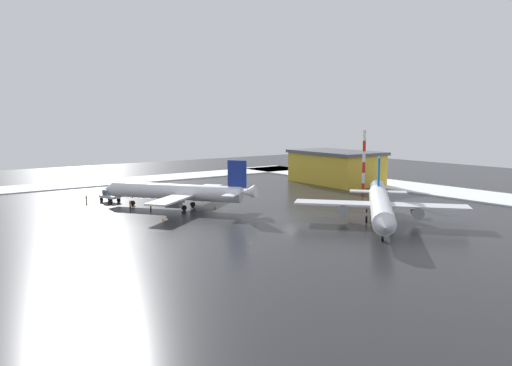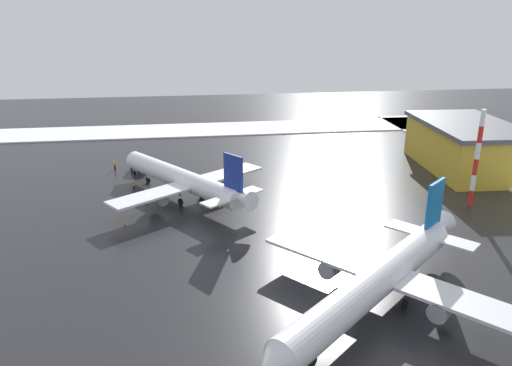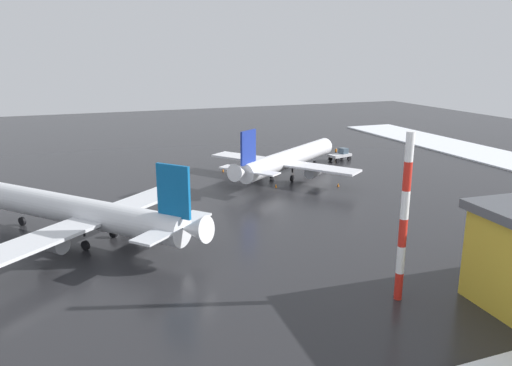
{
  "view_description": "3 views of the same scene",
  "coord_description": "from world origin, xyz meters",
  "px_view_note": "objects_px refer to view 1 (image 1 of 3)",
  "views": [
    {
      "loc": [
        -66.02,
        57.09,
        17.58
      ],
      "look_at": [
        10.1,
        0.23,
        5.19
      ],
      "focal_mm": 35.0,
      "sensor_mm": 36.0,
      "label": 1
    },
    {
      "loc": [
        -54.43,
        9.97,
        28.56
      ],
      "look_at": [
        14.9,
        0.53,
        3.98
      ],
      "focal_mm": 35.0,
      "sensor_mm": 36.0,
      "label": 2
    },
    {
      "loc": [
        -14.37,
        -64.95,
        21.13
      ],
      "look_at": [
        10.95,
        1.86,
        2.19
      ],
      "focal_mm": 35.0,
      "sensor_mm": 36.0,
      "label": 3
    }
  ],
  "objects_px": {
    "ground_crew_beside_wing": "(151,206)",
    "traffic_cone_mid_line": "(203,199)",
    "ground_crew_by_nose_gear": "(130,204)",
    "airplane_foreground_jet": "(380,205)",
    "cargo_hangar": "(336,167)",
    "airplane_far_rear": "(179,192)",
    "ground_crew_mid_apron": "(86,199)",
    "traffic_cone_wingtip_side": "(163,219)",
    "antenna_mast": "(364,162)",
    "traffic_cone_near_nose": "(215,207)",
    "pushback_tug": "(109,196)"
  },
  "relations": [
    {
      "from": "antenna_mast",
      "to": "pushback_tug",
      "type": "bearing_deg",
      "value": 64.88
    },
    {
      "from": "traffic_cone_mid_line",
      "to": "airplane_foreground_jet",
      "type": "bearing_deg",
      "value": -164.85
    },
    {
      "from": "airplane_far_rear",
      "to": "traffic_cone_near_nose",
      "type": "distance_m",
      "value": 7.65
    },
    {
      "from": "traffic_cone_wingtip_side",
      "to": "cargo_hangar",
      "type": "bearing_deg",
      "value": -73.68
    },
    {
      "from": "ground_crew_beside_wing",
      "to": "traffic_cone_mid_line",
      "type": "relative_size",
      "value": 3.11
    },
    {
      "from": "antenna_mast",
      "to": "airplane_far_rear",
      "type": "bearing_deg",
      "value": 78.39
    },
    {
      "from": "ground_crew_mid_apron",
      "to": "pushback_tug",
      "type": "bearing_deg",
      "value": 22.64
    },
    {
      "from": "cargo_hangar",
      "to": "traffic_cone_mid_line",
      "type": "bearing_deg",
      "value": 97.33
    },
    {
      "from": "traffic_cone_wingtip_side",
      "to": "pushback_tug",
      "type": "bearing_deg",
      "value": 0.73
    },
    {
      "from": "airplane_foreground_jet",
      "to": "ground_crew_beside_wing",
      "type": "relative_size",
      "value": 16.51
    },
    {
      "from": "ground_crew_beside_wing",
      "to": "cargo_hangar",
      "type": "distance_m",
      "value": 58.63
    },
    {
      "from": "airplane_far_rear",
      "to": "cargo_hangar",
      "type": "xyz_separation_m",
      "value": [
        8.45,
        -52.08,
        1.23
      ]
    },
    {
      "from": "ground_crew_by_nose_gear",
      "to": "cargo_hangar",
      "type": "relative_size",
      "value": 0.07
    },
    {
      "from": "ground_crew_by_nose_gear",
      "to": "traffic_cone_wingtip_side",
      "type": "xyz_separation_m",
      "value": [
        -13.96,
        -0.1,
        -0.7
      ]
    },
    {
      "from": "ground_crew_beside_wing",
      "to": "ground_crew_mid_apron",
      "type": "xyz_separation_m",
      "value": [
        16.36,
        6.88,
        0.0
      ]
    },
    {
      "from": "pushback_tug",
      "to": "ground_crew_beside_wing",
      "type": "xyz_separation_m",
      "value": [
        -14.98,
        -2.51,
        -0.31
      ]
    },
    {
      "from": "traffic_cone_mid_line",
      "to": "ground_crew_by_nose_gear",
      "type": "bearing_deg",
      "value": 91.32
    },
    {
      "from": "airplane_far_rear",
      "to": "traffic_cone_wingtip_side",
      "type": "distance_m",
      "value": 12.57
    },
    {
      "from": "airplane_far_rear",
      "to": "ground_crew_by_nose_gear",
      "type": "distance_m",
      "value": 9.74
    },
    {
      "from": "traffic_cone_near_nose",
      "to": "airplane_far_rear",
      "type": "bearing_deg",
      "value": 50.71
    },
    {
      "from": "traffic_cone_near_nose",
      "to": "airplane_foreground_jet",
      "type": "bearing_deg",
      "value": -155.29
    },
    {
      "from": "pushback_tug",
      "to": "traffic_cone_mid_line",
      "type": "height_order",
      "value": "pushback_tug"
    },
    {
      "from": "pushback_tug",
      "to": "airplane_far_rear",
      "type": "bearing_deg",
      "value": -166.82
    },
    {
      "from": "antenna_mast",
      "to": "traffic_cone_near_nose",
      "type": "xyz_separation_m",
      "value": [
        4.45,
        37.99,
        -7.15
      ]
    },
    {
      "from": "ground_crew_by_nose_gear",
      "to": "ground_crew_beside_wing",
      "type": "bearing_deg",
      "value": -15.93
    },
    {
      "from": "ground_crew_beside_wing",
      "to": "ground_crew_by_nose_gear",
      "type": "distance_m",
      "value": 4.96
    },
    {
      "from": "cargo_hangar",
      "to": "airplane_far_rear",
      "type": "bearing_deg",
      "value": 102.25
    },
    {
      "from": "ground_crew_beside_wing",
      "to": "ground_crew_mid_apron",
      "type": "height_order",
      "value": "same"
    },
    {
      "from": "ground_crew_by_nose_gear",
      "to": "ground_crew_mid_apron",
      "type": "xyz_separation_m",
      "value": [
        11.97,
        4.59,
        0.0
      ]
    },
    {
      "from": "ground_crew_beside_wing",
      "to": "antenna_mast",
      "type": "height_order",
      "value": "antenna_mast"
    },
    {
      "from": "ground_crew_beside_wing",
      "to": "ground_crew_by_nose_gear",
      "type": "height_order",
      "value": "same"
    },
    {
      "from": "antenna_mast",
      "to": "cargo_hangar",
      "type": "relative_size",
      "value": 0.58
    },
    {
      "from": "airplane_far_rear",
      "to": "ground_crew_by_nose_gear",
      "type": "height_order",
      "value": "airplane_far_rear"
    },
    {
      "from": "traffic_cone_wingtip_side",
      "to": "traffic_cone_mid_line",
      "type": "bearing_deg",
      "value": -49.03
    },
    {
      "from": "airplane_far_rear",
      "to": "ground_crew_mid_apron",
      "type": "xyz_separation_m",
      "value": [
        16.76,
        12.77,
        -2.24
      ]
    },
    {
      "from": "ground_crew_beside_wing",
      "to": "cargo_hangar",
      "type": "xyz_separation_m",
      "value": [
        8.05,
        -57.97,
        3.47
      ]
    },
    {
      "from": "pushback_tug",
      "to": "antenna_mast",
      "type": "height_order",
      "value": "antenna_mast"
    },
    {
      "from": "cargo_hangar",
      "to": "ground_crew_by_nose_gear",
      "type": "bearing_deg",
      "value": 96.51
    },
    {
      "from": "airplane_foreground_jet",
      "to": "traffic_cone_near_nose",
      "type": "relative_size",
      "value": 51.32
    },
    {
      "from": "airplane_foreground_jet",
      "to": "traffic_cone_mid_line",
      "type": "height_order",
      "value": "airplane_foreground_jet"
    },
    {
      "from": "traffic_cone_mid_line",
      "to": "traffic_cone_near_nose",
      "type": "bearing_deg",
      "value": 162.93
    },
    {
      "from": "ground_crew_mid_apron",
      "to": "airplane_foreground_jet",
      "type": "bearing_deg",
      "value": -17.8
    },
    {
      "from": "pushback_tug",
      "to": "traffic_cone_near_nose",
      "type": "distance_m",
      "value": 24.24
    },
    {
      "from": "antenna_mast",
      "to": "traffic_cone_near_nose",
      "type": "relative_size",
      "value": 27.01
    },
    {
      "from": "airplane_foreground_jet",
      "to": "cargo_hangar",
      "type": "bearing_deg",
      "value": -169.28
    },
    {
      "from": "airplane_foreground_jet",
      "to": "airplane_far_rear",
      "type": "bearing_deg",
      "value": -102.04
    },
    {
      "from": "ground_crew_by_nose_gear",
      "to": "ground_crew_mid_apron",
      "type": "bearing_deg",
      "value": 157.5
    },
    {
      "from": "cargo_hangar",
      "to": "ground_crew_beside_wing",
      "type": "bearing_deg",
      "value": 100.95
    },
    {
      "from": "ground_crew_beside_wing",
      "to": "pushback_tug",
      "type": "bearing_deg",
      "value": -29.21
    },
    {
      "from": "ground_crew_mid_apron",
      "to": "ground_crew_by_nose_gear",
      "type": "bearing_deg",
      "value": -28.91
    }
  ]
}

